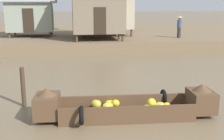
{
  "coord_description": "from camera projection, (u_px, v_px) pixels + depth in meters",
  "views": [
    {
      "loc": [
        -2.18,
        -1.93,
        3.19
      ],
      "look_at": [
        -0.74,
        7.57,
        0.98
      ],
      "focal_mm": 44.77,
      "sensor_mm": 36.0,
      "label": 1
    }
  ],
  "objects": [
    {
      "name": "stilt_house_right",
      "position": [
        106.0,
        9.0,
        22.66
      ],
      "size": [
        4.85,
        3.21,
        4.13
      ],
      "color": "#4C3826",
      "rests_on": "riverbank_strip"
    },
    {
      "name": "stilt_house_left",
      "position": [
        31.0,
        15.0,
        22.26
      ],
      "size": [
        4.15,
        3.35,
        3.53
      ],
      "color": "#4C3826",
      "rests_on": "riverbank_strip"
    },
    {
      "name": "vendor_person",
      "position": [
        179.0,
        26.0,
        21.22
      ],
      "size": [
        0.44,
        0.44,
        1.66
      ],
      "color": "#332D28",
      "rests_on": "riverbank_strip"
    },
    {
      "name": "riverbank_strip",
      "position": [
        92.0,
        34.0,
        27.85
      ],
      "size": [
        160.0,
        20.0,
        0.79
      ],
      "primitive_type": "cube",
      "color": "#756047",
      "rests_on": "ground"
    },
    {
      "name": "mooring_post",
      "position": [
        23.0,
        87.0,
        8.95
      ],
      "size": [
        0.14,
        0.14,
        1.29
      ],
      "primitive_type": "cylinder",
      "color": "#423323",
      "rests_on": "ground"
    },
    {
      "name": "ground_plane",
      "position": [
        120.0,
        79.0,
        12.53
      ],
      "size": [
        300.0,
        300.0,
        0.0
      ],
      "primitive_type": "plane",
      "color": "#726047"
    },
    {
      "name": "stilt_house_mid_left",
      "position": [
        96.0,
        9.0,
        21.24
      ],
      "size": [
        4.2,
        3.98,
        4.46
      ],
      "color": "#4C3826",
      "rests_on": "riverbank_strip"
    },
    {
      "name": "banana_boat",
      "position": [
        126.0,
        106.0,
        8.13
      ],
      "size": [
        5.24,
        1.62,
        0.94
      ],
      "color": "brown",
      "rests_on": "ground"
    },
    {
      "name": "stilt_house_mid_right",
      "position": [
        98.0,
        11.0,
        19.83
      ],
      "size": [
        4.27,
        3.45,
        4.24
      ],
      "color": "#4C3826",
      "rests_on": "riverbank_strip"
    }
  ]
}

